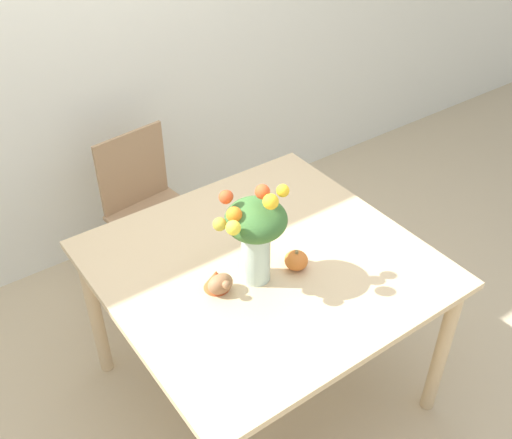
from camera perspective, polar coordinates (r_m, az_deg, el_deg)
ground_plane at (r=2.93m, az=0.59°, el=-15.49°), size 12.00×12.00×0.00m
wall_back at (r=3.19m, az=-15.28°, el=18.10°), size 8.00×0.06×2.70m
dining_table at (r=2.42m, az=0.69°, el=-5.66°), size 1.22×1.17×0.78m
flower_vase at (r=2.14m, az=-0.09°, el=-1.11°), size 0.28×0.26×0.43m
pumpkin at (r=2.31m, az=3.86°, el=-3.90°), size 0.09×0.09×0.08m
turkey_figurine at (r=2.22m, az=-3.62°, el=-5.89°), size 0.10×0.13×0.08m
dining_chair_near_window at (r=3.21m, az=-9.99°, el=0.81°), size 0.47×0.47×0.87m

